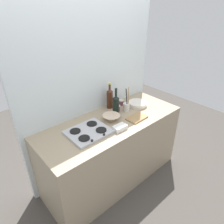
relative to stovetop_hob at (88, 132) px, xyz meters
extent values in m
plane|color=#47423D|center=(0.35, 0.01, -0.91)|extent=(6.00, 6.00, 0.00)
cube|color=tan|center=(0.35, 0.01, -0.46)|extent=(1.80, 0.70, 0.90)
cube|color=silver|center=(0.35, 0.39, 0.26)|extent=(1.90, 0.06, 2.36)
cube|color=#B2B2B7|center=(0.00, 0.00, 0.00)|extent=(0.44, 0.37, 0.02)
cylinder|color=black|center=(-0.11, -0.08, 0.01)|extent=(0.12, 0.12, 0.01)
cylinder|color=black|center=(0.11, -0.08, 0.01)|extent=(0.12, 0.12, 0.01)
cylinder|color=black|center=(-0.11, 0.08, 0.01)|extent=(0.12, 0.12, 0.01)
cylinder|color=black|center=(0.11, 0.08, 0.01)|extent=(0.12, 0.12, 0.01)
cylinder|color=black|center=(-0.08, -0.17, 0.02)|extent=(0.02, 0.02, 0.02)
cylinder|color=black|center=(0.08, -0.17, 0.02)|extent=(0.02, 0.02, 0.02)
cylinder|color=silver|center=(0.86, 0.08, -0.01)|extent=(0.25, 0.25, 0.01)
cylinder|color=silver|center=(0.87, 0.07, 0.01)|extent=(0.25, 0.25, 0.01)
cylinder|color=silver|center=(0.86, 0.07, 0.02)|extent=(0.25, 0.25, 0.01)
cylinder|color=silver|center=(0.86, 0.08, 0.03)|extent=(0.25, 0.25, 0.01)
cylinder|color=#472314|center=(0.55, 0.29, 0.10)|extent=(0.08, 0.08, 0.23)
cone|color=#472314|center=(0.55, 0.29, 0.23)|extent=(0.08, 0.08, 0.03)
cylinder|color=#472314|center=(0.55, 0.29, 0.28)|extent=(0.03, 0.03, 0.07)
cylinder|color=gold|center=(0.55, 0.29, 0.32)|extent=(0.03, 0.03, 0.02)
cylinder|color=black|center=(0.50, 0.11, 0.09)|extent=(0.08, 0.08, 0.21)
cone|color=black|center=(0.50, 0.11, 0.21)|extent=(0.08, 0.08, 0.03)
cylinder|color=black|center=(0.50, 0.11, 0.27)|extent=(0.03, 0.03, 0.08)
cylinder|color=black|center=(0.50, 0.11, 0.32)|extent=(0.03, 0.03, 0.02)
cylinder|color=beige|center=(0.36, 0.04, -0.01)|extent=(0.09, 0.09, 0.01)
cone|color=beige|center=(0.36, 0.04, 0.02)|extent=(0.21, 0.21, 0.05)
cube|color=white|center=(0.29, -0.18, 0.01)|extent=(0.16, 0.10, 0.05)
cylinder|color=silver|center=(0.66, 0.08, 0.04)|extent=(0.08, 0.08, 0.10)
cylinder|color=#262626|center=(0.64, 0.07, 0.16)|extent=(0.03, 0.02, 0.28)
cylinder|color=#997247|center=(0.68, 0.07, 0.16)|extent=(0.04, 0.05, 0.27)
cylinder|color=#66384C|center=(0.57, 0.15, 0.02)|extent=(0.07, 0.07, 0.07)
cylinder|color=beige|center=(0.57, 0.15, 0.06)|extent=(0.07, 0.07, 0.01)
cylinder|color=#66384C|center=(0.71, 0.24, 0.02)|extent=(0.07, 0.07, 0.06)
cylinder|color=beige|center=(0.71, 0.24, 0.06)|extent=(0.07, 0.07, 0.01)
cube|color=#9E7A4C|center=(0.61, -0.14, -0.01)|extent=(0.25, 0.17, 0.02)
camera|label=1|loc=(-0.99, -1.49, 1.23)|focal=32.32mm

